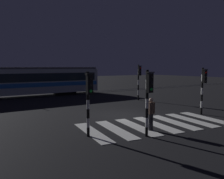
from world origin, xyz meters
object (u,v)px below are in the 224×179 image
at_px(traffic_light_corner_far_right, 139,77).
at_px(traffic_light_corner_near_right, 203,84).
at_px(tram, 23,81).
at_px(pedestrian_waiting_at_kerb, 151,114).
at_px(traffic_light_corner_near_left, 89,94).
at_px(traffic_light_kerb_mid_left, 148,93).

bearing_deg(traffic_light_corner_far_right, traffic_light_corner_near_right, -96.32).
bearing_deg(tram, pedestrian_waiting_at_kerb, -83.02).
xyz_separation_m(tram, pedestrian_waiting_at_kerb, (2.19, -17.85, -0.87)).
distance_m(traffic_light_corner_near_right, traffic_light_corner_far_right, 7.90).
bearing_deg(traffic_light_corner_far_right, traffic_light_corner_near_left, -140.53).
xyz_separation_m(traffic_light_corner_far_right, pedestrian_waiting_at_kerb, (-6.72, -8.93, -1.43)).
relative_size(traffic_light_corner_far_right, pedestrian_waiting_at_kerb, 2.05).
bearing_deg(traffic_light_corner_near_left, traffic_light_corner_far_right, 39.47).
distance_m(traffic_light_kerb_mid_left, pedestrian_waiting_at_kerb, 1.68).
distance_m(traffic_light_corner_near_left, pedestrian_waiting_at_kerb, 3.48).
bearing_deg(tram, traffic_light_corner_near_left, -93.38).
height_order(traffic_light_corner_near_right, tram, tram).
bearing_deg(traffic_light_corner_near_right, tram, 115.61).
bearing_deg(traffic_light_kerb_mid_left, traffic_light_corner_near_left, 146.52).
bearing_deg(traffic_light_kerb_mid_left, traffic_light_corner_near_right, 15.33).
distance_m(traffic_light_corner_near_left, tram, 17.12).
xyz_separation_m(traffic_light_corner_near_right, pedestrian_waiting_at_kerb, (-5.85, -1.08, -1.26)).
bearing_deg(traffic_light_corner_near_right, pedestrian_waiting_at_kerb, -169.52).
height_order(traffic_light_corner_far_right, traffic_light_kerb_mid_left, traffic_light_corner_far_right).
xyz_separation_m(traffic_light_corner_far_right, traffic_light_kerb_mid_left, (-7.61, -9.69, -0.22)).
distance_m(traffic_light_kerb_mid_left, tram, 18.66).
xyz_separation_m(traffic_light_kerb_mid_left, tram, (-1.30, 18.61, -0.33)).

